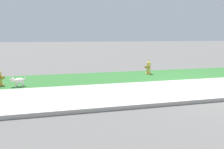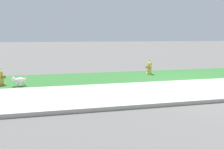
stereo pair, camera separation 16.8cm
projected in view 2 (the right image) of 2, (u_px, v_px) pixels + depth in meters
name	position (u px, v px, depth m)	size (l,w,h in m)	color
ground_plane	(202.00, 88.00, 6.82)	(120.00, 120.00, 0.00)	#5B5956
sidewalk_pavement	(202.00, 88.00, 6.82)	(18.00, 2.57, 0.01)	#ADA89E
grass_verge	(170.00, 75.00, 9.23)	(18.00, 2.44, 0.01)	#2D662D
fire_hydrant_near_corner	(149.00, 68.00, 9.31)	(0.38, 0.40, 0.74)	gold
fire_hydrant_at_driveway	(1.00, 77.00, 7.22)	(0.36, 0.39, 0.68)	gold
small_white_dog	(19.00, 80.00, 7.08)	(0.58, 0.24, 0.44)	silver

